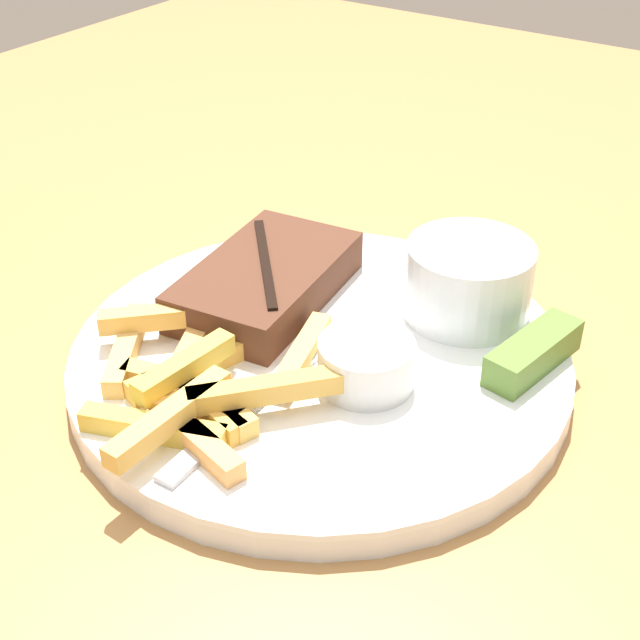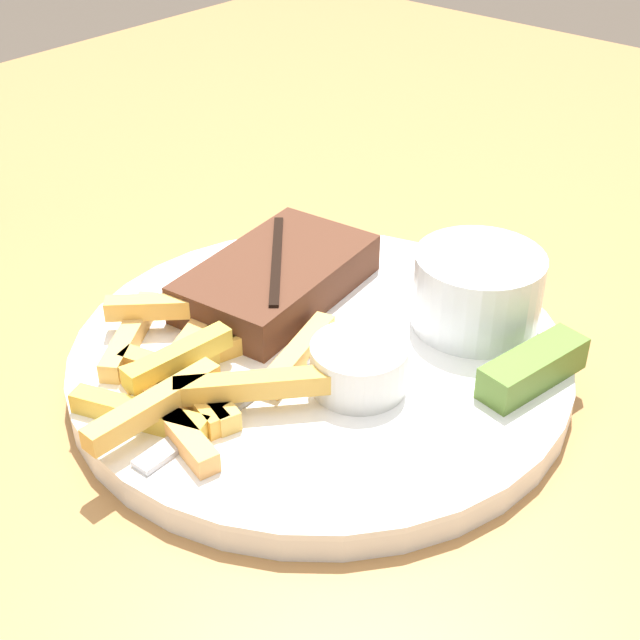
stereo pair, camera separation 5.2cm
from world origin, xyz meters
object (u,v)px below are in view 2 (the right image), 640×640
coleslaw_cup (478,286)px  fork_utensil (228,410)px  dinner_plate (320,360)px  pickle_spear (533,368)px  dipping_sauce_cup (359,364)px  steak_portion (277,278)px

coleslaw_cup → fork_utensil: 0.17m
dinner_plate → fork_utensil: 0.08m
coleslaw_cup → pickle_spear: 0.07m
coleslaw_cup → fork_utensil: (-0.16, 0.05, -0.03)m
dipping_sauce_cup → pickle_spear: (0.07, -0.07, -0.01)m
dinner_plate → coleslaw_cup: (0.08, -0.05, 0.04)m
coleslaw_cup → dipping_sauce_cup: size_ratio=1.45×
dinner_plate → steak_portion: 0.07m
pickle_spear → steak_portion: bearing=98.4°
dipping_sauce_cup → dinner_plate: bearing=71.1°
dipping_sauce_cup → pickle_spear: 0.10m
steak_portion → coleslaw_cup: 0.13m
coleslaw_cup → dinner_plate: bearing=146.7°
dinner_plate → dipping_sauce_cup: 0.05m
dinner_plate → fork_utensil: bearing=-178.5°
dinner_plate → coleslaw_cup: size_ratio=3.78×
dinner_plate → fork_utensil: size_ratio=2.21×
dipping_sauce_cup → pickle_spear: size_ratio=0.74×
dinner_plate → coleslaw_cup: bearing=-33.3°
coleslaw_cup → dipping_sauce_cup: (-0.10, 0.01, -0.01)m
dinner_plate → fork_utensil: (-0.08, -0.00, 0.01)m
dinner_plate → steak_portion: size_ratio=2.13×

